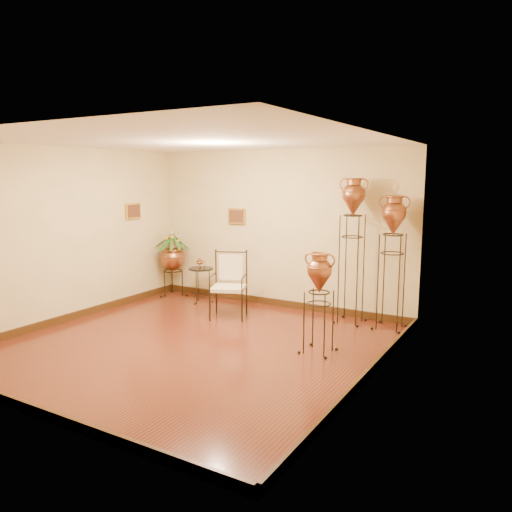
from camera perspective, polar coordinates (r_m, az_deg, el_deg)
The scene contains 8 objects.
ground at distance 7.15m, azimuth -7.12°, elevation -10.02°, with size 5.00×5.00×0.00m, color #5D2716.
room_shell at distance 6.80m, azimuth -7.41°, elevation 3.95°, with size 5.02×5.02×2.81m.
amphora_tall at distance 8.02m, azimuth 10.90°, elevation 0.77°, with size 0.55×0.55×2.34m.
amphora_mid at distance 7.86m, azimuth 15.27°, elevation -0.62°, with size 0.52×0.52×2.08m.
amphora_short at distance 6.67m, azimuth 7.20°, elevation -5.28°, with size 0.46×0.46×1.37m.
planter_urn at distance 9.90m, azimuth -9.54°, elevation 0.09°, with size 0.95×0.95×1.44m.
armchair at distance 8.28m, azimuth -3.16°, elevation -3.37°, with size 0.78×0.76×1.09m.
side_table at distance 9.36m, azimuth -6.28°, elevation -3.25°, with size 0.46×0.46×0.82m.
Camera 1 is at (4.14, -5.34, 2.33)m, focal length 35.00 mm.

